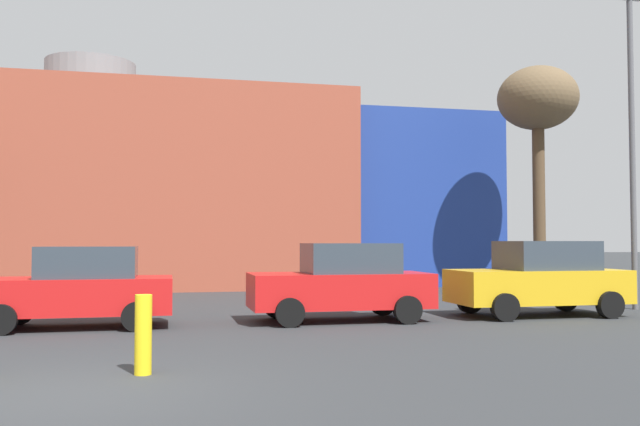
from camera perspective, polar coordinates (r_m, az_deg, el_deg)
name	(u,v)px	position (r m, az deg, el deg)	size (l,w,h in m)	color
ground_plane	(74,393)	(9.26, -19.93, -14.01)	(200.00, 200.00, 0.00)	#2D3033
building_backdrop	(89,196)	(32.67, -18.81, 1.39)	(35.27, 13.31, 10.08)	#9E4733
parked_car_2	(79,287)	(15.84, -19.55, -5.90)	(4.10, 2.01, 1.78)	red
parked_car_3	(342,282)	(16.25, 1.89, -5.83)	(4.26, 2.09, 1.85)	red
parked_car_4	(540,279)	(18.26, 17.95, -5.25)	(4.38, 2.15, 1.90)	gold
bare_tree_1	(538,104)	(27.18, 17.81, 8.68)	(2.99, 2.99, 8.50)	brown
bollard_yellow_0	(143,335)	(10.10, -14.62, -9.85)	(0.24, 0.24, 1.13)	yellow
street_lamp	(632,130)	(21.16, 24.71, 6.34)	(0.80, 0.24, 8.98)	#59595E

